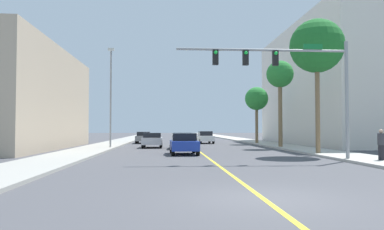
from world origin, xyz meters
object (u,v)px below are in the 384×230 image
Objects in this scene: palm_mid at (280,76)px; car_silver at (152,140)px; palm_far at (257,99)px; street_lamp at (111,93)px; car_black at (182,140)px; traffic_signal_mast at (291,72)px; palm_near at (317,47)px; pedestrian at (381,145)px; car_blue at (184,144)px; car_white at (205,137)px; car_gray at (144,137)px.

palm_mid is 13.49m from car_silver.
palm_far reaches higher than car_silver.
car_black is at bearing -3.63° from street_lamp.
traffic_signal_mast reaches higher than car_silver.
palm_far is at bearing 89.96° from palm_near.
palm_far is 3.96× the size of pedestrian.
traffic_signal_mast is at bearing -104.75° from palm_mid.
car_black is at bearing -36.16° from car_silver.
traffic_signal_mast is 9.34m from car_blue.
street_lamp is 1.12× the size of palm_mid.
car_white is at bearing 117.25° from palm_mid.
car_black is at bearing 86.80° from car_blue.
traffic_signal_mast is 17.92m from car_silver.
traffic_signal_mast is at bearing -48.25° from street_lamp.
palm_far is at bearing 30.31° from car_silver.
palm_near reaches higher than palm_far.
car_gray is 1.00× the size of car_black.
car_blue is 0.89× the size of car_white.
car_blue is 1.01× the size of car_silver.
car_black is (-9.06, -9.00, -4.50)m from palm_far.
palm_far is (15.58, 8.58, 0.15)m from street_lamp.
pedestrian is at bearing -36.16° from car_blue.
pedestrian is at bearing -76.99° from car_white.
palm_far reaches higher than car_gray.
car_silver is (1.52, -10.44, -0.01)m from car_gray.
palm_far is at bearing 90.54° from palm_mid.
car_gray is (-13.38, 3.48, -4.51)m from palm_far.
traffic_signal_mast is at bearing -66.16° from car_black.
street_lamp is at bearing -156.46° from car_silver.
street_lamp is 15.75m from palm_mid.
traffic_signal_mast reaches higher than car_gray.
car_black is (6.52, -0.41, -4.35)m from street_lamp.
car_white is (9.79, 11.21, -4.34)m from street_lamp.
palm_mid is at bearing 75.25° from traffic_signal_mast.
car_white is 26.81m from pedestrian.
palm_mid is 1.77× the size of car_gray.
car_gray is 13.21m from car_black.
palm_near reaches higher than palm_mid.
traffic_signal_mast is at bearing -86.45° from car_white.
palm_far is 7.79m from car_white.
palm_mid is at bearing 137.01° from car_gray.
palm_mid reaches higher than traffic_signal_mast.
car_blue is at bearing 134.22° from traffic_signal_mast.
car_blue reaches higher than car_white.
street_lamp is 0.97× the size of palm_near.
street_lamp is 18.14m from palm_near.
car_white is at bearing 77.86° from car_blue.
palm_near reaches higher than pedestrian.
car_blue is at bearing -50.31° from street_lamp.
car_white is 7.63m from car_gray.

